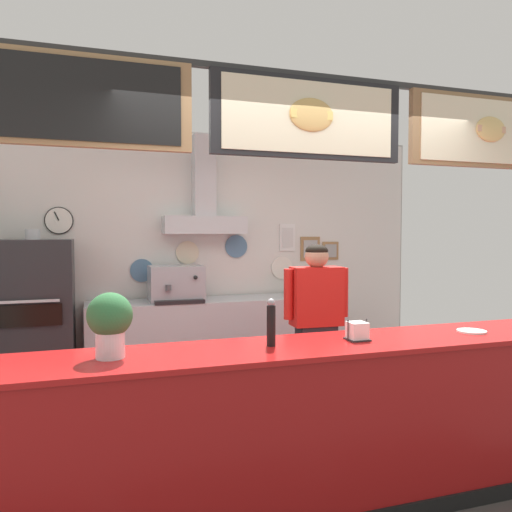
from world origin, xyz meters
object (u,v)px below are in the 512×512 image
(espresso_machine, at_px, (176,284))
(potted_oregano, at_px, (319,284))
(shop_worker, at_px, (316,327))
(potted_thyme, at_px, (295,286))
(pizza_oven, at_px, (35,323))
(napkin_holder, at_px, (357,332))
(condiment_plate, at_px, (472,331))
(pepper_grinder, at_px, (271,323))
(basil_vase, at_px, (110,322))

(espresso_machine, height_order, potted_oregano, espresso_machine)
(shop_worker, distance_m, potted_oregano, 1.63)
(shop_worker, distance_m, potted_thyme, 1.43)
(potted_thyme, distance_m, potted_oregano, 0.35)
(pizza_oven, relative_size, napkin_holder, 12.51)
(shop_worker, height_order, condiment_plate, shop_worker)
(espresso_machine, height_order, pepper_grinder, espresso_machine)
(pizza_oven, relative_size, espresso_machine, 3.00)
(condiment_plate, bearing_deg, pizza_oven, 139.70)
(basil_vase, bearing_deg, potted_thyme, 50.38)
(shop_worker, distance_m, condiment_plate, 1.39)
(espresso_machine, bearing_deg, shop_worker, -53.80)
(shop_worker, relative_size, espresso_machine, 2.76)
(napkin_holder, bearing_deg, pepper_grinder, 178.22)
(basil_vase, bearing_deg, shop_worker, 34.58)
(pepper_grinder, relative_size, condiment_plate, 1.48)
(napkin_holder, bearing_deg, potted_oregano, 69.33)
(condiment_plate, bearing_deg, basil_vase, 179.02)
(shop_worker, height_order, pepper_grinder, shop_worker)
(shop_worker, xyz_separation_m, pepper_grinder, (-0.87, -1.23, 0.30))
(potted_thyme, relative_size, napkin_holder, 1.58)
(pizza_oven, relative_size, potted_oregano, 7.56)
(espresso_machine, distance_m, napkin_holder, 2.73)
(potted_thyme, height_order, pepper_grinder, pepper_grinder)
(basil_vase, xyz_separation_m, napkin_holder, (1.47, -0.02, -0.14))
(basil_vase, bearing_deg, espresso_machine, 73.55)
(basil_vase, height_order, napkin_holder, basil_vase)
(potted_oregano, relative_size, basil_vase, 0.65)
(pepper_grinder, relative_size, napkin_holder, 2.05)
(napkin_holder, bearing_deg, espresso_machine, 104.96)
(shop_worker, xyz_separation_m, condiment_plate, (0.55, -1.27, 0.17))
(espresso_machine, xyz_separation_m, basil_vase, (-0.77, -2.61, 0.07))
(shop_worker, xyz_separation_m, potted_thyme, (0.37, 1.37, 0.21))
(pizza_oven, xyz_separation_m, shop_worker, (2.40, -1.24, 0.04))
(shop_worker, bearing_deg, basil_vase, 37.46)
(espresso_machine, height_order, napkin_holder, espresso_machine)
(potted_oregano, height_order, napkin_holder, potted_oregano)
(espresso_machine, height_order, basil_vase, basil_vase)
(potted_thyme, bearing_deg, potted_oregano, 12.85)
(potted_thyme, distance_m, pepper_grinder, 2.89)
(pizza_oven, distance_m, potted_oregano, 3.13)
(pepper_grinder, bearing_deg, condiment_plate, -1.43)
(basil_vase, bearing_deg, pizza_oven, 104.15)
(pizza_oven, height_order, potted_oregano, pizza_oven)
(potted_thyme, relative_size, potted_oregano, 0.95)
(potted_oregano, height_order, condiment_plate, potted_oregano)
(pepper_grinder, bearing_deg, potted_thyme, 64.54)
(pizza_oven, xyz_separation_m, potted_oregano, (3.11, 0.21, 0.25))
(basil_vase, xyz_separation_m, condiment_plate, (2.33, -0.04, -0.18))
(pizza_oven, xyz_separation_m, pepper_grinder, (1.53, -2.47, 0.34))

